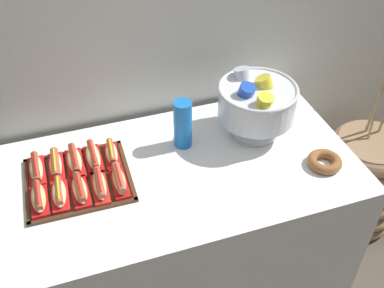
# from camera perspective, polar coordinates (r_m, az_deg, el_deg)

# --- Properties ---
(ground_plane) EXTENTS (10.00, 10.00, 0.00)m
(ground_plane) POSITION_cam_1_polar(r_m,az_deg,el_deg) (2.42, -1.11, -15.85)
(ground_plane) COLOR #4C4238
(buffet_table) EXTENTS (1.44, 0.77, 0.74)m
(buffet_table) POSITION_cam_1_polar(r_m,az_deg,el_deg) (2.11, -1.24, -9.98)
(buffet_table) COLOR white
(buffet_table) RESTS_ON ground_plane
(floor_vase) EXTENTS (0.48, 0.48, 1.13)m
(floor_vase) POSITION_cam_1_polar(r_m,az_deg,el_deg) (2.63, 20.26, -4.36)
(floor_vase) COLOR #896B4C
(floor_vase) RESTS_ON ground_plane
(serving_tray) EXTENTS (0.41, 0.37, 0.01)m
(serving_tray) POSITION_cam_1_polar(r_m,az_deg,el_deg) (1.85, -14.03, -4.42)
(serving_tray) COLOR #472B19
(serving_tray) RESTS_ON buffet_table
(hot_dog_0) EXTENTS (0.07, 0.16, 0.06)m
(hot_dog_0) POSITION_cam_1_polar(r_m,az_deg,el_deg) (1.78, -18.63, -6.46)
(hot_dog_0) COLOR #B21414
(hot_dog_0) RESTS_ON serving_tray
(hot_dog_1) EXTENTS (0.07, 0.16, 0.06)m
(hot_dog_1) POSITION_cam_1_polar(r_m,az_deg,el_deg) (1.77, -16.26, -5.97)
(hot_dog_1) COLOR red
(hot_dog_1) RESTS_ON serving_tray
(hot_dog_2) EXTENTS (0.07, 0.17, 0.06)m
(hot_dog_2) POSITION_cam_1_polar(r_m,az_deg,el_deg) (1.77, -13.85, -5.58)
(hot_dog_2) COLOR #B21414
(hot_dog_2) RESTS_ON serving_tray
(hot_dog_3) EXTENTS (0.07, 0.18, 0.06)m
(hot_dog_3) POSITION_cam_1_polar(r_m,az_deg,el_deg) (1.77, -11.47, -5.07)
(hot_dog_3) COLOR red
(hot_dog_3) RESTS_ON serving_tray
(hot_dog_4) EXTENTS (0.06, 0.17, 0.06)m
(hot_dog_4) POSITION_cam_1_polar(r_m,az_deg,el_deg) (1.77, -9.10, -4.54)
(hot_dog_4) COLOR #B21414
(hot_dog_4) RESTS_ON serving_tray
(hot_dog_5) EXTENTS (0.06, 0.18, 0.06)m
(hot_dog_5) POSITION_cam_1_polar(r_m,az_deg,el_deg) (1.90, -18.89, -3.02)
(hot_dog_5) COLOR red
(hot_dog_5) RESTS_ON serving_tray
(hot_dog_6) EXTENTS (0.07, 0.18, 0.06)m
(hot_dog_6) POSITION_cam_1_polar(r_m,az_deg,el_deg) (1.90, -16.69, -2.55)
(hot_dog_6) COLOR red
(hot_dog_6) RESTS_ON serving_tray
(hot_dog_7) EXTENTS (0.07, 0.18, 0.06)m
(hot_dog_7) POSITION_cam_1_polar(r_m,az_deg,el_deg) (1.89, -14.47, -2.08)
(hot_dog_7) COLOR red
(hot_dog_7) RESTS_ON serving_tray
(hot_dog_8) EXTENTS (0.07, 0.18, 0.06)m
(hot_dog_8) POSITION_cam_1_polar(r_m,az_deg,el_deg) (1.89, -12.24, -1.62)
(hot_dog_8) COLOR #B21414
(hot_dog_8) RESTS_ON serving_tray
(hot_dog_9) EXTENTS (0.07, 0.16, 0.06)m
(hot_dog_9) POSITION_cam_1_polar(r_m,az_deg,el_deg) (1.90, -10.02, -1.21)
(hot_dog_9) COLOR #B21414
(hot_dog_9) RESTS_ON serving_tray
(punch_bowl) EXTENTS (0.34, 0.34, 0.29)m
(punch_bowl) POSITION_cam_1_polar(r_m,az_deg,el_deg) (1.94, 8.08, 5.25)
(punch_bowl) COLOR silver
(punch_bowl) RESTS_ON buffet_table
(cup_stack) EXTENTS (0.08, 0.08, 0.22)m
(cup_stack) POSITION_cam_1_polar(r_m,az_deg,el_deg) (1.90, -1.16, 2.51)
(cup_stack) COLOR blue
(cup_stack) RESTS_ON buffet_table
(donut) EXTENTS (0.14, 0.14, 0.04)m
(donut) POSITION_cam_1_polar(r_m,az_deg,el_deg) (1.93, 16.25, -2.13)
(donut) COLOR brown
(donut) RESTS_ON buffet_table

